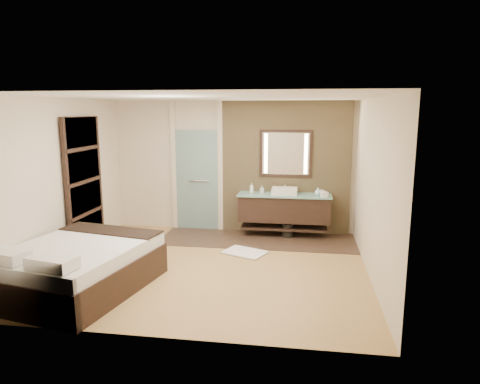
% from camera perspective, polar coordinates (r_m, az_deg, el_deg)
% --- Properties ---
extents(floor, '(5.00, 5.00, 0.00)m').
position_cam_1_polar(floor, '(7.08, -3.99, -9.90)').
color(floor, '#AB8647').
rests_on(floor, ground).
extents(tile_strip, '(3.80, 1.30, 0.01)m').
position_cam_1_polar(tile_strip, '(8.48, 2.34, -6.31)').
color(tile_strip, '#31251B').
rests_on(tile_strip, floor).
extents(stone_wall, '(2.60, 0.08, 2.70)m').
position_cam_1_polar(stone_wall, '(8.76, 6.10, 3.19)').
color(stone_wall, '#A0875B').
rests_on(stone_wall, floor).
extents(vanity, '(1.85, 0.55, 0.88)m').
position_cam_1_polar(vanity, '(8.61, 5.91, -2.15)').
color(vanity, black).
rests_on(vanity, stone_wall).
extents(mirror_unit, '(1.06, 0.04, 0.96)m').
position_cam_1_polar(mirror_unit, '(8.67, 6.12, 5.11)').
color(mirror_unit, black).
rests_on(mirror_unit, stone_wall).
extents(frosted_door, '(1.10, 0.12, 2.70)m').
position_cam_1_polar(frosted_door, '(9.05, -5.72, 2.12)').
color(frosted_door, silver).
rests_on(frosted_door, floor).
extents(shoji_partition, '(0.06, 1.20, 2.40)m').
position_cam_1_polar(shoji_partition, '(8.16, -20.03, 1.05)').
color(shoji_partition, black).
rests_on(shoji_partition, floor).
extents(bed, '(2.04, 2.37, 0.81)m').
position_cam_1_polar(bed, '(6.52, -20.85, -9.33)').
color(bed, black).
rests_on(bed, floor).
extents(bath_mat, '(0.86, 0.74, 0.02)m').
position_cam_1_polar(bath_mat, '(7.69, 0.64, -8.02)').
color(bath_mat, white).
rests_on(bath_mat, floor).
extents(waste_bin, '(0.24, 0.24, 0.28)m').
position_cam_1_polar(waste_bin, '(8.65, 6.36, -5.09)').
color(waste_bin, black).
rests_on(waste_bin, floor).
extents(tissue_box, '(0.15, 0.15, 0.10)m').
position_cam_1_polar(tissue_box, '(8.37, 11.17, -0.33)').
color(tissue_box, white).
rests_on(tissue_box, vanity).
extents(soap_bottle_a, '(0.10, 0.10, 0.21)m').
position_cam_1_polar(soap_bottle_a, '(8.58, 1.55, 0.52)').
color(soap_bottle_a, white).
rests_on(soap_bottle_a, vanity).
extents(soap_bottle_b, '(0.08, 0.08, 0.17)m').
position_cam_1_polar(soap_bottle_b, '(8.56, 2.95, 0.33)').
color(soap_bottle_b, '#B2B2B2').
rests_on(soap_bottle_b, vanity).
extents(soap_bottle_c, '(0.14, 0.14, 0.15)m').
position_cam_1_polar(soap_bottle_c, '(8.49, 10.33, 0.05)').
color(soap_bottle_c, '#BDEEE9').
rests_on(soap_bottle_c, vanity).
extents(cup, '(0.16, 0.16, 0.10)m').
position_cam_1_polar(cup, '(8.53, 10.74, -0.08)').
color(cup, white).
rests_on(cup, vanity).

